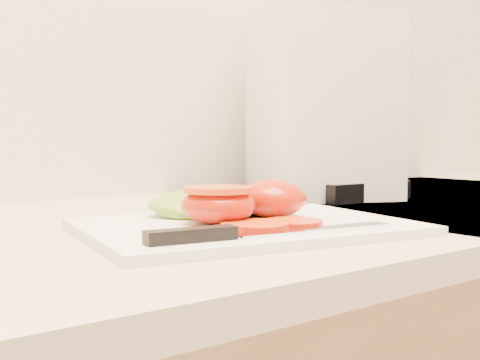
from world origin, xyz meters
TOP-DOWN VIEW (x-y plane):
  - cutting_board at (0.01, 1.55)m, footprint 0.38×0.30m
  - tomato_half_dome at (0.06, 1.57)m, footprint 0.08×0.08m
  - tomato_half_cut at (-0.02, 1.56)m, footprint 0.08×0.08m
  - tomato_slice_0 at (-0.02, 1.51)m, footprint 0.07×0.07m
  - tomato_slice_1 at (0.03, 1.50)m, footprint 0.06×0.06m
  - lettuce_leaf_0 at (0.00, 1.62)m, footprint 0.16×0.14m
  - lettuce_leaf_1 at (0.05, 1.62)m, footprint 0.13×0.11m
  - knife at (-0.06, 1.48)m, footprint 0.26×0.06m
  - appliance at (0.36, 1.79)m, footprint 0.28×0.31m

SIDE VIEW (x-z plane):
  - cutting_board at x=0.01m, z-range 0.93..0.94m
  - tomato_slice_1 at x=0.03m, z-range 0.94..0.95m
  - tomato_slice_0 at x=-0.02m, z-range 0.94..0.95m
  - knife at x=-0.06m, z-range 0.94..0.95m
  - lettuce_leaf_1 at x=0.05m, z-range 0.94..0.96m
  - lettuce_leaf_0 at x=0.00m, z-range 0.94..0.97m
  - tomato_half_cut at x=-0.02m, z-range 0.94..0.98m
  - tomato_half_dome at x=0.06m, z-range 0.94..0.98m
  - appliance at x=0.36m, z-range 0.93..1.23m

